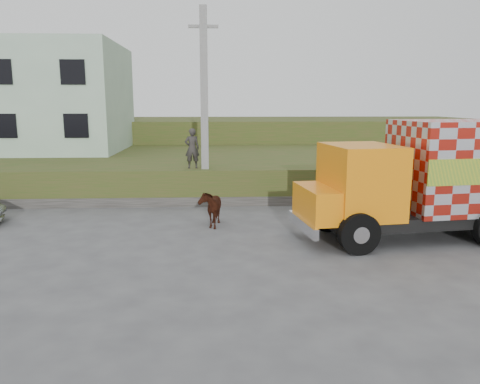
{
  "coord_description": "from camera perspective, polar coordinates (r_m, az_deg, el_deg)",
  "views": [
    {
      "loc": [
        -0.51,
        -14.88,
        4.21
      ],
      "look_at": [
        0.25,
        0.36,
        1.3
      ],
      "focal_mm": 35.0,
      "sensor_mm": 36.0,
      "label": 1
    }
  ],
  "objects": [
    {
      "name": "cargo_truck",
      "position": [
        16.03,
        23.57,
        1.59
      ],
      "size": [
        8.52,
        3.75,
        3.68
      ],
      "rotation": [
        0.0,
        0.0,
        0.13
      ],
      "color": "black",
      "rests_on": "ground"
    },
    {
      "name": "retaining_strip",
      "position": [
        19.55,
        -7.16,
        -1.13
      ],
      "size": [
        16.0,
        0.5,
        0.4
      ],
      "primitive_type": "cube",
      "color": "#595651",
      "rests_on": "ground"
    },
    {
      "name": "building",
      "position": [
        29.79,
        -23.89,
        10.44
      ],
      "size": [
        10.0,
        8.0,
        6.0
      ],
      "primitive_type": "cube",
      "color": "#ACC9AE",
      "rests_on": "embankment"
    },
    {
      "name": "utility_pole",
      "position": [
        19.49,
        -4.36,
        10.37
      ],
      "size": [
        1.2,
        0.3,
        8.0
      ],
      "color": "gray",
      "rests_on": "ground"
    },
    {
      "name": "embankment",
      "position": [
        25.12,
        -1.66,
        2.87
      ],
      "size": [
        40.0,
        12.0,
        1.5
      ],
      "primitive_type": "cube",
      "color": "#324D19",
      "rests_on": "ground"
    },
    {
      "name": "ground",
      "position": [
        15.47,
        -0.86,
        -5.0
      ],
      "size": [
        120.0,
        120.0,
        0.0
      ],
      "primitive_type": "plane",
      "color": "#474749",
      "rests_on": "ground"
    },
    {
      "name": "cow",
      "position": [
        16.26,
        -3.61,
        -1.87
      ],
      "size": [
        0.83,
        1.6,
        1.3
      ],
      "primitive_type": "imported",
      "rotation": [
        0.0,
        0.0,
        -0.08
      ],
      "color": "#37190D",
      "rests_on": "ground"
    },
    {
      "name": "embankment_far",
      "position": [
        36.98,
        -2.07,
        6.58
      ],
      "size": [
        40.0,
        12.0,
        3.0
      ],
      "primitive_type": "cube",
      "color": "#324D19",
      "rests_on": "ground"
    },
    {
      "name": "pedestrian",
      "position": [
        19.79,
        -5.86,
        5.32
      ],
      "size": [
        0.67,
        0.5,
        1.68
      ],
      "primitive_type": "imported",
      "rotation": [
        0.0,
        0.0,
        3.31
      ],
      "color": "#2B2926",
      "rests_on": "embankment"
    }
  ]
}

